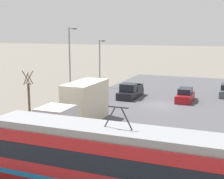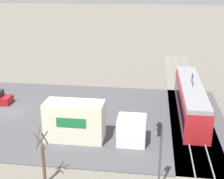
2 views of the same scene
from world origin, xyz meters
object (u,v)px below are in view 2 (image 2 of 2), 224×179
object	(u,v)px
light_rail_tram	(190,100)
box_truck	(88,123)
traffic_light_pole	(160,147)
street_tree	(43,160)

from	to	relation	value
light_rail_tram	box_truck	bearing A→B (deg)	-53.21
light_rail_tram	traffic_light_pole	xyz separation A→B (m)	(13.91, -3.61, 1.67)
traffic_light_pole	light_rail_tram	bearing A→B (deg)	165.45
traffic_light_pole	box_truck	bearing A→B (deg)	-134.92
light_rail_tram	box_truck	world-z (taller)	light_rail_tram
light_rail_tram	street_tree	world-z (taller)	light_rail_tram
box_truck	street_tree	xyz separation A→B (m)	(6.88, -1.90, 0.26)
light_rail_tram	box_truck	xyz separation A→B (m)	(7.51, -10.04, 0.04)
street_tree	light_rail_tram	bearing A→B (deg)	140.33
light_rail_tram	street_tree	xyz separation A→B (m)	(14.39, -11.93, 0.30)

